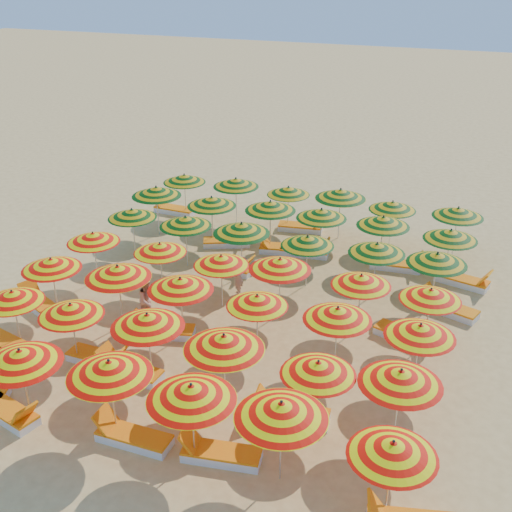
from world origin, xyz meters
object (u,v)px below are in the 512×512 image
Objects in this scene: umbrella_15 at (257,301)px; lounger_11 at (406,336)px; umbrella_4 at (281,410)px; lounger_18 at (463,281)px; umbrella_6 at (12,297)px; umbrella_34 at (383,221)px; umbrella_29 at (437,259)px; lounger_19 at (174,209)px; umbrella_25 at (185,222)px; lounger_15 at (282,249)px; umbrella_27 at (308,241)px; umbrella_32 at (270,206)px; umbrella_31 at (212,202)px; umbrella_38 at (288,191)px; lounger_17 at (397,265)px; lounger_7 at (129,371)px; umbrella_1 at (20,357)px; lounger_2 at (132,437)px; umbrella_33 at (321,214)px; lounger_10 at (162,331)px; umbrella_26 at (242,228)px; lounger_13 at (448,308)px; umbrella_8 at (147,321)px; umbrella_18 at (93,238)px; umbrella_21 at (280,264)px; umbrella_28 at (377,248)px; umbrella_10 at (318,368)px; lounger_1 at (9,412)px; lounger_16 at (306,251)px; umbrella_19 at (160,248)px; umbrella_9 at (224,342)px; umbrella_17 at (420,331)px; lounger_9 at (41,305)px; umbrella_3 at (191,393)px; beachgoer_b at (148,300)px; umbrella_24 at (132,214)px; umbrella_30 at (156,191)px; umbrella_7 at (71,310)px; umbrella_23 at (431,295)px; umbrella_14 at (180,284)px; umbrella_20 at (221,261)px; lounger_14 at (228,242)px; umbrella_16 at (338,314)px; umbrella_22 at (361,280)px; umbrella_5 at (393,449)px; umbrella_40 at (393,206)px; umbrella_41 at (458,212)px; lounger_8 at (291,414)px; umbrella_11 at (401,377)px; lounger_3 at (219,454)px.

lounger_11 is at bearing 27.41° from umbrella_15.
umbrella_4 is 1.11× the size of lounger_18.
umbrella_34 is (8.32, 8.43, 0.13)m from umbrella_6.
lounger_19 is at bearing 159.05° from umbrella_29.
lounger_15 is at bearing 38.63° from umbrella_25.
umbrella_27 is 3.01m from umbrella_32.
umbrella_31 is 3.22m from umbrella_38.
lounger_17 is (2.73, 6.32, -1.40)m from umbrella_15.
lounger_18 is at bearing 35.80° from umbrella_6.
lounger_7 is 11.17m from lounger_18.
lounger_2 is at bearing 3.27° from umbrella_1.
umbrella_33 is 7.29m from lounger_10.
umbrella_26 reaches higher than lounger_13.
umbrella_8 reaches higher than umbrella_18.
umbrella_21 is 4.67m from lounger_15.
umbrella_10 is at bearing -90.00° from umbrella_28.
umbrella_4 is 6.75m from lounger_1.
umbrella_29 is 5.38m from lounger_16.
umbrella_19 is 1.01× the size of umbrella_29.
umbrella_9 is at bearing -33.97° from umbrella_18.
umbrella_29 is (2.04, 8.29, -0.10)m from umbrella_4.
lounger_18 is (0.72, 6.01, -1.47)m from umbrella_17.
lounger_9 is 0.99× the size of lounger_13.
umbrella_3 is at bearing -56.64° from umbrella_19.
beachgoer_b is at bearing 57.98° from lounger_15.
umbrella_6 is 0.93× the size of umbrella_24.
lounger_13 is (10.99, -2.16, -1.58)m from umbrella_30.
umbrella_7 is 1.22× the size of umbrella_23.
umbrella_26 reaches higher than lounger_9.
umbrella_4 reaches higher than umbrella_23.
umbrella_27 is 2.98m from lounger_15.
umbrella_8 is at bearing -86.70° from umbrella_14.
umbrella_34 is (8.46, 0.24, -0.06)m from umbrella_30.
umbrella_20 is at bearing -140.43° from lounger_17.
lounger_1 is at bearing -93.69° from umbrella_19.
umbrella_15 is 1.14× the size of lounger_14.
umbrella_16 is 6.75m from umbrella_33.
umbrella_38 is at bearing 174.17° from lounger_18.
umbrella_22 is at bearing 148.20° from lounger_19.
umbrella_26 is at bearing 127.39° from umbrella_5.
umbrella_9 is at bearing -178.81° from umbrella_10.
umbrella_40 is (3.98, 6.27, 0.02)m from umbrella_20.
umbrella_41 is 1.25× the size of lounger_8.
umbrella_31 reaches higher than lounger_11.
umbrella_11 is at bearing 28.52° from umbrella_3.
umbrella_18 is 7.72m from umbrella_33.
umbrella_32 reaches higher than umbrella_7.
umbrella_25 is (-0.17, 8.54, -0.08)m from umbrella_1.
umbrella_29 is at bearing 64.87° from umbrella_3.
lounger_3 is 5.25m from lounger_10.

